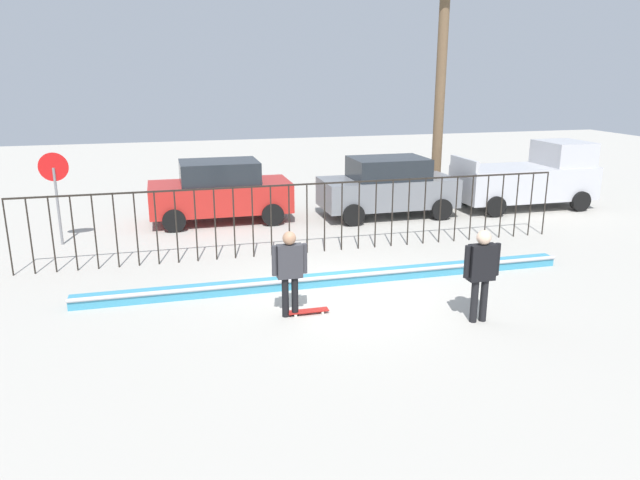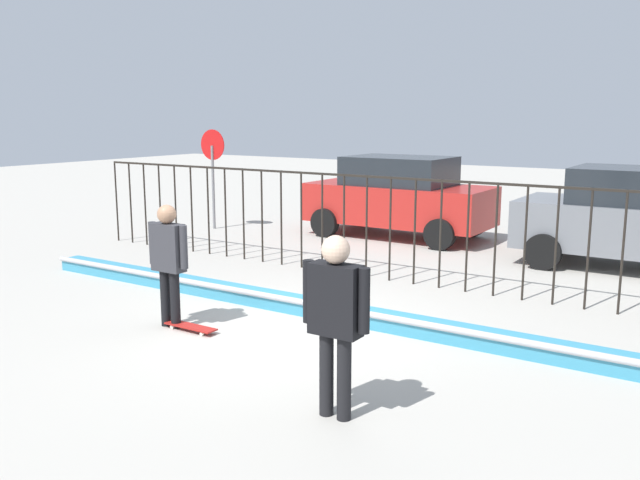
# 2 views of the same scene
# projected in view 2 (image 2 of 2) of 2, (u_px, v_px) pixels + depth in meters

# --- Properties ---
(ground_plane) EXTENTS (60.00, 60.00, 0.00)m
(ground_plane) POSITION_uv_depth(u_px,v_px,m) (283.00, 327.00, 9.24)
(ground_plane) COLOR #ADA89E
(bowl_coping_ledge) EXTENTS (11.00, 0.40, 0.27)m
(bowl_coping_ledge) POSITION_uv_depth(u_px,v_px,m) (311.00, 307.00, 9.79)
(bowl_coping_ledge) COLOR teal
(bowl_coping_ledge) RESTS_ON ground
(perimeter_fence) EXTENTS (14.04, 0.04, 1.82)m
(perimeter_fence) POSITION_uv_depth(u_px,v_px,m) (390.00, 217.00, 11.63)
(perimeter_fence) COLOR black
(perimeter_fence) RESTS_ON ground
(skateboarder) EXTENTS (0.68, 0.26, 1.69)m
(skateboarder) POSITION_uv_depth(u_px,v_px,m) (168.00, 254.00, 9.08)
(skateboarder) COLOR black
(skateboarder) RESTS_ON ground
(skateboard) EXTENTS (0.80, 0.20, 0.07)m
(skateboard) POSITION_uv_depth(u_px,v_px,m) (191.00, 327.00, 9.07)
(skateboard) COLOR #A51E19
(skateboard) RESTS_ON ground
(camera_operator) EXTENTS (0.72, 0.27, 1.78)m
(camera_operator) POSITION_uv_depth(u_px,v_px,m) (335.00, 310.00, 6.31)
(camera_operator) COLOR black
(camera_operator) RESTS_ON ground
(parked_car_red) EXTENTS (4.30, 2.12, 1.90)m
(parked_car_red) POSITION_uv_depth(u_px,v_px,m) (399.00, 196.00, 15.89)
(parked_car_red) COLOR #B2231E
(parked_car_red) RESTS_ON ground
(parked_car_gray) EXTENTS (4.30, 2.12, 1.90)m
(parked_car_gray) POSITION_uv_depth(u_px,v_px,m) (639.00, 218.00, 12.51)
(parked_car_gray) COLOR slate
(parked_car_gray) RESTS_ON ground
(stop_sign) EXTENTS (0.76, 0.07, 2.50)m
(stop_sign) POSITION_uv_depth(u_px,v_px,m) (213.00, 165.00, 16.94)
(stop_sign) COLOR slate
(stop_sign) RESTS_ON ground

